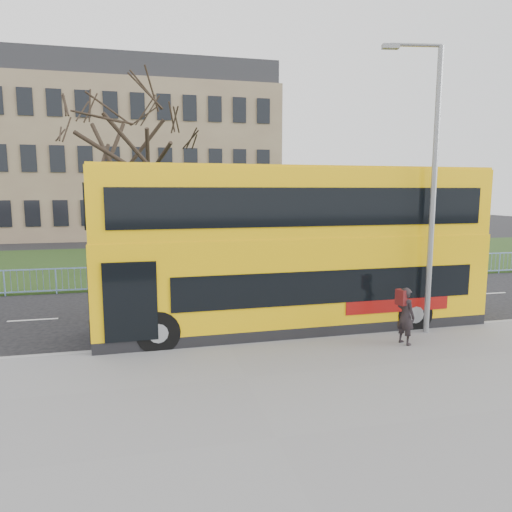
% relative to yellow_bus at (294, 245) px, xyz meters
% --- Properties ---
extents(ground, '(120.00, 120.00, 0.00)m').
position_rel_yellow_bus_xyz_m(ground, '(-2.33, 0.38, -2.67)').
color(ground, black).
rests_on(ground, ground).
extents(pavement, '(80.00, 10.50, 0.12)m').
position_rel_yellow_bus_xyz_m(pavement, '(-2.33, -6.37, -2.61)').
color(pavement, slate).
rests_on(pavement, ground).
extents(kerb, '(80.00, 0.20, 0.14)m').
position_rel_yellow_bus_xyz_m(kerb, '(-2.33, -1.17, -2.60)').
color(kerb, gray).
rests_on(kerb, ground).
extents(grass_verge, '(80.00, 15.40, 0.08)m').
position_rel_yellow_bus_xyz_m(grass_verge, '(-2.33, 14.68, -2.63)').
color(grass_verge, '#203914').
rests_on(grass_verge, ground).
extents(guard_railing, '(40.00, 0.12, 1.10)m').
position_rel_yellow_bus_xyz_m(guard_railing, '(-2.33, 6.98, -2.12)').
color(guard_railing, '#80A4E4').
rests_on(guard_railing, ground).
extents(bare_tree, '(7.46, 7.46, 10.66)m').
position_rel_yellow_bus_xyz_m(bare_tree, '(-5.33, 10.38, 2.74)').
color(bare_tree, black).
rests_on(bare_tree, grass_verge).
extents(civic_building, '(30.00, 15.00, 14.00)m').
position_rel_yellow_bus_xyz_m(civic_building, '(-7.33, 35.38, 4.33)').
color(civic_building, '#846C54').
rests_on(civic_building, ground).
extents(yellow_bus, '(11.92, 3.03, 4.98)m').
position_rel_yellow_bus_xyz_m(yellow_bus, '(0.00, 0.00, 0.00)').
color(yellow_bus, yellow).
rests_on(yellow_bus, ground).
extents(pedestrian, '(0.53, 0.67, 1.60)m').
position_rel_yellow_bus_xyz_m(pedestrian, '(2.45, -2.45, -1.75)').
color(pedestrian, black).
rests_on(pedestrian, pavement).
extents(street_lamp, '(1.74, 0.44, 8.25)m').
position_rel_yellow_bus_xyz_m(street_lamp, '(3.57, -1.60, 1.97)').
color(street_lamp, gray).
rests_on(street_lamp, pavement).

